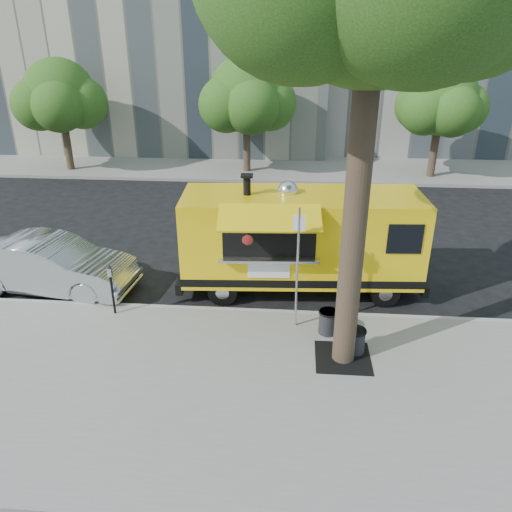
{
  "coord_description": "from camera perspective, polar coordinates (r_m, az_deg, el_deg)",
  "views": [
    {
      "loc": [
        1.42,
        -11.9,
        6.72
      ],
      "look_at": [
        0.47,
        0.0,
        1.25
      ],
      "focal_mm": 35.0,
      "sensor_mm": 36.0,
      "label": 1
    }
  ],
  "objects": [
    {
      "name": "far_tree_b",
      "position": [
        24.89,
        -1.1,
        17.96
      ],
      "size": [
        3.6,
        3.6,
        5.5
      ],
      "color": "#33261C",
      "rests_on": "far_sidewalk"
    },
    {
      "name": "sidewalk",
      "position": [
        10.42,
        -4.49,
        -15.07
      ],
      "size": [
        60.0,
        6.0,
        0.15
      ],
      "primitive_type": "cube",
      "color": "gray",
      "rests_on": "ground"
    },
    {
      "name": "sedan",
      "position": [
        14.86,
        -22.32,
        -0.96
      ],
      "size": [
        4.81,
        2.17,
        1.53
      ],
      "primitive_type": "imported",
      "rotation": [
        0.0,
        0.0,
        1.45
      ],
      "color": "#B1B3B8",
      "rests_on": "ground"
    },
    {
      "name": "far_sidewalk",
      "position": [
        26.3,
        1.34,
        9.98
      ],
      "size": [
        60.0,
        5.0,
        0.15
      ],
      "primitive_type": "cube",
      "color": "gray",
      "rests_on": "ground"
    },
    {
      "name": "curb",
      "position": [
        12.91,
        -2.43,
        -6.38
      ],
      "size": [
        60.0,
        0.14,
        0.16
      ],
      "primitive_type": "cube",
      "color": "#999993",
      "rests_on": "ground"
    },
    {
      "name": "tree_well",
      "position": [
        11.29,
        9.88,
        -11.37
      ],
      "size": [
        1.2,
        1.2,
        0.02
      ],
      "primitive_type": "cube",
      "color": "black",
      "rests_on": "sidewalk"
    },
    {
      "name": "far_tree_a",
      "position": [
        26.92,
        -21.52,
        16.74
      ],
      "size": [
        3.42,
        3.42,
        5.36
      ],
      "color": "#33261C",
      "rests_on": "far_sidewalk"
    },
    {
      "name": "ground",
      "position": [
        13.74,
        -1.97,
        -4.66
      ],
      "size": [
        120.0,
        120.0,
        0.0
      ],
      "primitive_type": "plane",
      "color": "black",
      "rests_on": "ground"
    },
    {
      "name": "trash_bin_right",
      "position": [
        11.36,
        11.26,
        -9.4
      ],
      "size": [
        0.47,
        0.47,
        0.56
      ],
      "color": "black",
      "rests_on": "sidewalk"
    },
    {
      "name": "sign_post",
      "position": [
        11.44,
        4.77,
        -0.66
      ],
      "size": [
        0.28,
        0.06,
        3.0
      ],
      "color": "silver",
      "rests_on": "sidewalk"
    },
    {
      "name": "parking_meter",
      "position": [
        12.8,
        -16.21,
        -3.07
      ],
      "size": [
        0.11,
        0.11,
        1.33
      ],
      "color": "black",
      "rests_on": "sidewalk"
    },
    {
      "name": "food_truck",
      "position": [
        13.51,
        5.05,
        1.97
      ],
      "size": [
        6.75,
        3.36,
        3.27
      ],
      "rotation": [
        0.0,
        0.0,
        0.06
      ],
      "color": "yellow",
      "rests_on": "ground"
    },
    {
      "name": "trash_bin_left",
      "position": [
        11.91,
        8.26,
        -7.38
      ],
      "size": [
        0.48,
        0.48,
        0.58
      ],
      "color": "black",
      "rests_on": "sidewalk"
    },
    {
      "name": "far_tree_c",
      "position": [
        25.36,
        20.43,
        16.37
      ],
      "size": [
        3.24,
        3.24,
        5.21
      ],
      "color": "#33261C",
      "rests_on": "far_sidewalk"
    }
  ]
}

